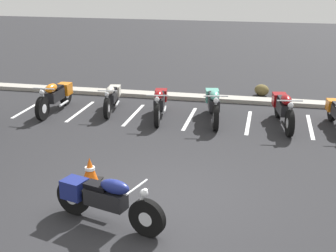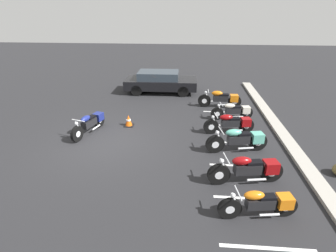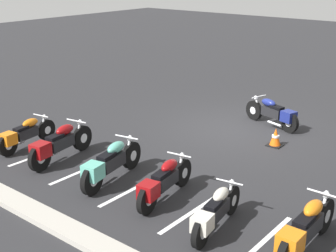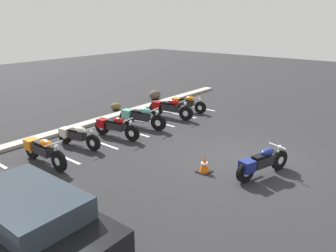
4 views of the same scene
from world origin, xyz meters
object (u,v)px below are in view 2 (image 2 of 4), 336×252
object	(u,v)px
parked_bike_4	(250,169)
car_black	(160,81)
parked_bike_0	(222,99)
parked_bike_3	(240,140)
parked_bike_5	(262,203)
traffic_cone	(129,121)
motorcycle_navy_featured	(90,123)
parked_bike_1	(234,111)
parked_bike_2	(232,123)

from	to	relation	value
parked_bike_4	car_black	xyz separation A→B (m)	(-8.92, -3.60, 0.20)
parked_bike_0	parked_bike_3	bearing A→B (deg)	91.84
parked_bike_5	car_black	size ratio (longest dim) A/B	0.46
parked_bike_5	parked_bike_3	bearing A→B (deg)	-98.15
parked_bike_0	traffic_cone	world-z (taller)	parked_bike_0
motorcycle_navy_featured	traffic_cone	size ratio (longest dim) A/B	4.03
parked_bike_1	parked_bike_2	bearing A→B (deg)	68.93
parked_bike_2	parked_bike_4	bearing A→B (deg)	82.11
parked_bike_5	car_black	distance (m)	10.96
parked_bike_3	parked_bike_0	bearing A→B (deg)	-98.74
parked_bike_5	traffic_cone	size ratio (longest dim) A/B	3.90
parked_bike_4	parked_bike_5	distance (m)	1.42
parked_bike_1	car_black	bearing A→B (deg)	-54.61
parked_bike_0	parked_bike_5	xyz separation A→B (m)	(7.94, 0.15, -0.05)
parked_bike_2	parked_bike_0	bearing A→B (deg)	-97.32
parked_bike_1	traffic_cone	xyz separation A→B (m)	(1.15, -4.75, -0.18)
parked_bike_1	traffic_cone	distance (m)	4.89
car_black	traffic_cone	world-z (taller)	car_black
parked_bike_0	parked_bike_5	bearing A→B (deg)	90.94
parked_bike_3	parked_bike_5	bearing A→B (deg)	79.11
motorcycle_navy_featured	parked_bike_3	bearing A→B (deg)	95.97
motorcycle_navy_featured	parked_bike_3	xyz separation A→B (m)	(1.11, 5.93, 0.03)
parked_bike_3	traffic_cone	bearing A→B (deg)	-33.58
traffic_cone	parked_bike_0	bearing A→B (deg)	122.21
parked_bike_2	traffic_cone	distance (m)	4.44
parked_bike_3	parked_bike_2	bearing A→B (deg)	-97.44
motorcycle_navy_featured	parked_bike_2	distance (m)	5.86
parked_bike_2	motorcycle_navy_featured	bearing A→B (deg)	-4.63
car_black	parked_bike_0	bearing A→B (deg)	-35.23
parked_bike_3	car_black	xyz separation A→B (m)	(-7.03, -3.64, 0.20)
parked_bike_2	parked_bike_3	bearing A→B (deg)	84.61
parked_bike_2	parked_bike_4	size ratio (longest dim) A/B	0.93
parked_bike_1	traffic_cone	world-z (taller)	parked_bike_1
parked_bike_1	parked_bike_0	bearing A→B (deg)	-84.56
motorcycle_navy_featured	parked_bike_0	xyz separation A→B (m)	(-3.53, 5.77, 0.02)
motorcycle_navy_featured	car_black	bearing A→B (deg)	175.34
parked_bike_3	parked_bike_5	distance (m)	3.30
parked_bike_3	parked_bike_4	size ratio (longest dim) A/B	1.00
parked_bike_0	parked_bike_2	xyz separation A→B (m)	(3.11, 0.07, -0.03)
parked_bike_1	car_black	size ratio (longest dim) A/B	0.46
parked_bike_3	traffic_cone	world-z (taller)	parked_bike_3
parked_bike_1	parked_bike_5	world-z (taller)	parked_bike_5
parked_bike_3	motorcycle_navy_featured	bearing A→B (deg)	-21.28
parked_bike_2	parked_bike_4	xyz separation A→B (m)	(3.41, 0.05, 0.03)
motorcycle_navy_featured	parked_bike_1	bearing A→B (deg)	123.97
parked_bike_4	car_black	distance (m)	9.62
parked_bike_2	traffic_cone	xyz separation A→B (m)	(-0.38, -4.41, -0.21)
motorcycle_navy_featured	parked_bike_3	distance (m)	6.04
parked_bike_5	motorcycle_navy_featured	bearing A→B (deg)	-44.65
car_black	traffic_cone	bearing A→B (deg)	-100.17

